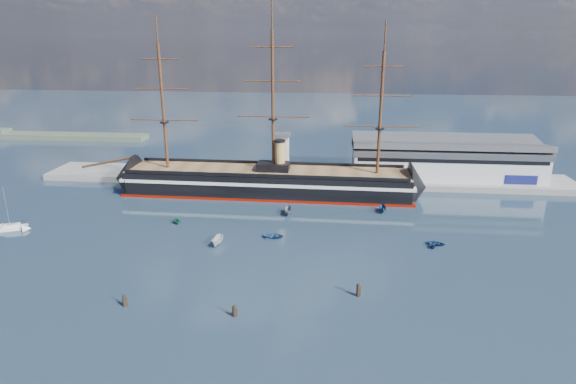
{
  "coord_description": "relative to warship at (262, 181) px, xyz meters",
  "views": [
    {
      "loc": [
        20.34,
        -83.75,
        48.04
      ],
      "look_at": [
        8.59,
        35.0,
        9.0
      ],
      "focal_mm": 30.0,
      "sensor_mm": 36.0,
      "label": 1
    }
  ],
  "objects": [
    {
      "name": "warehouse",
      "position": [
        60.18,
        20.0,
        3.95
      ],
      "size": [
        63.0,
        21.0,
        11.6
      ],
      "color": "#B7BABC",
      "rests_on": "ground"
    },
    {
      "name": "quay_tower",
      "position": [
        5.18,
        13.0,
        5.72
      ],
      "size": [
        5.0,
        5.0,
        15.0
      ],
      "color": "silver",
      "rests_on": "ground"
    },
    {
      "name": "motorboat_d",
      "position": [
        -18.97,
        -27.44,
        -4.04
      ],
      "size": [
        5.99,
        4.71,
        2.02
      ],
      "primitive_type": "imported",
      "rotation": [
        0.0,
        0.0,
        0.49
      ],
      "color": "#16623D",
      "rests_on": "ground"
    },
    {
      "name": "motorboat_c",
      "position": [
        10.12,
        -17.88,
        -4.04
      ],
      "size": [
        6.33,
        2.67,
        2.48
      ],
      "primitive_type": "imported",
      "rotation": [
        0.0,
        0.0,
        0.07
      ],
      "color": "slate",
      "rests_on": "ground"
    },
    {
      "name": "ground",
      "position": [
        2.18,
        -20.0,
        -4.04
      ],
      "size": [
        600.0,
        600.0,
        0.0
      ],
      "primitive_type": "plane",
      "color": "#1F3446",
      "rests_on": "ground"
    },
    {
      "name": "motorboat_b",
      "position": [
        8.07,
        -34.53,
        -4.04
      ],
      "size": [
        1.34,
        3.21,
        1.49
      ],
      "primitive_type": "imported",
      "rotation": [
        0.0,
        0.0,
        1.55
      ],
      "color": "navy",
      "rests_on": "ground"
    },
    {
      "name": "shoreline",
      "position": [
        -137.05,
        75.0,
        -2.59
      ],
      "size": [
        120.0,
        10.0,
        4.0
      ],
      "color": "#3F4C38",
      "rests_on": "ground"
    },
    {
      "name": "piling_near_left",
      "position": [
        -15.46,
        -68.73,
        -4.04
      ],
      "size": [
        0.64,
        0.64,
        3.05
      ],
      "primitive_type": "cylinder",
      "color": "black",
      "rests_on": "ground"
    },
    {
      "name": "warship",
      "position": [
        0.0,
        0.0,
        0.0
      ],
      "size": [
        112.99,
        17.55,
        53.94
      ],
      "rotation": [
        0.0,
        0.0,
        -0.01
      ],
      "color": "black",
      "rests_on": "ground"
    },
    {
      "name": "motorboat_f",
      "position": [
        36.7,
        -13.23,
        -4.04
      ],
      "size": [
        5.77,
        2.18,
        2.3
      ],
      "primitive_type": "imported",
      "rotation": [
        0.0,
        0.0,
        -0.01
      ],
      "color": "navy",
      "rests_on": "ground"
    },
    {
      "name": "quay",
      "position": [
        12.18,
        16.0,
        -4.04
      ],
      "size": [
        180.0,
        18.0,
        2.0
      ],
      "primitive_type": "cube",
      "color": "slate",
      "rests_on": "ground"
    },
    {
      "name": "motorboat_e",
      "position": [
        47.49,
        -35.0,
        -4.04
      ],
      "size": [
        1.69,
        2.83,
        1.23
      ],
      "primitive_type": "imported",
      "rotation": [
        0.0,
        0.0,
        1.32
      ],
      "color": "navy",
      "rests_on": "ground"
    },
    {
      "name": "motorboat_g",
      "position": [
        46.18,
        -36.89,
        -4.04
      ],
      "size": [
        4.2,
        2.8,
        1.42
      ],
      "primitive_type": "imported",
      "rotation": [
        0.0,
        0.0,
        0.31
      ],
      "color": "navy",
      "rests_on": "ground"
    },
    {
      "name": "piling_near_mid",
      "position": [
        5.54,
        -70.06,
        -4.04
      ],
      "size": [
        0.64,
        0.64,
        2.87
      ],
      "primitive_type": "cylinder",
      "color": "black",
      "rests_on": "ground"
    },
    {
      "name": "motorboat_a",
      "position": [
        -4.7,
        -40.0,
        -4.04
      ],
      "size": [
        6.65,
        3.0,
        2.58
      ],
      "primitive_type": "imported",
      "rotation": [
        0.0,
        0.0,
        -0.1
      ],
      "color": "silver",
      "rests_on": "ground"
    },
    {
      "name": "piling_near_right",
      "position": [
        27.87,
        -60.81,
        -4.04
      ],
      "size": [
        0.64,
        0.64,
        3.38
      ],
      "primitive_type": "cylinder",
      "color": "black",
      "rests_on": "ground"
    },
    {
      "name": "sailboat",
      "position": [
        -59.91,
        -36.08,
        -3.3
      ],
      "size": [
        7.48,
        4.99,
        11.62
      ],
      "rotation": [
        0.0,
        0.0,
        0.44
      ],
      "color": "silver",
      "rests_on": "ground"
    }
  ]
}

